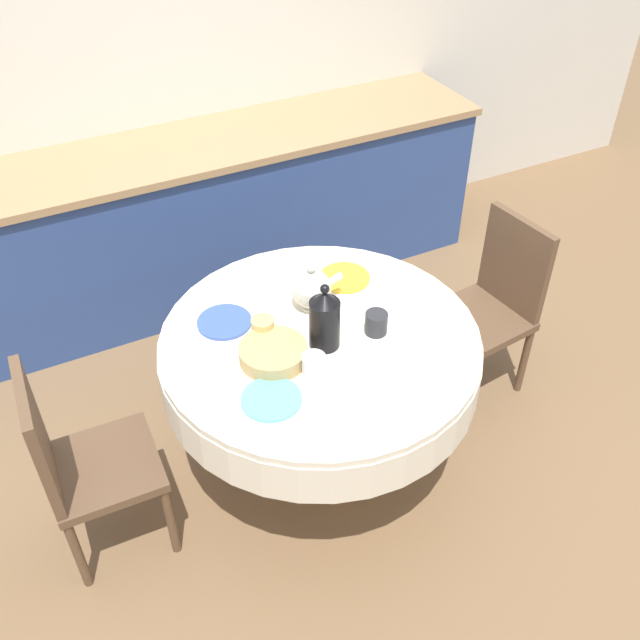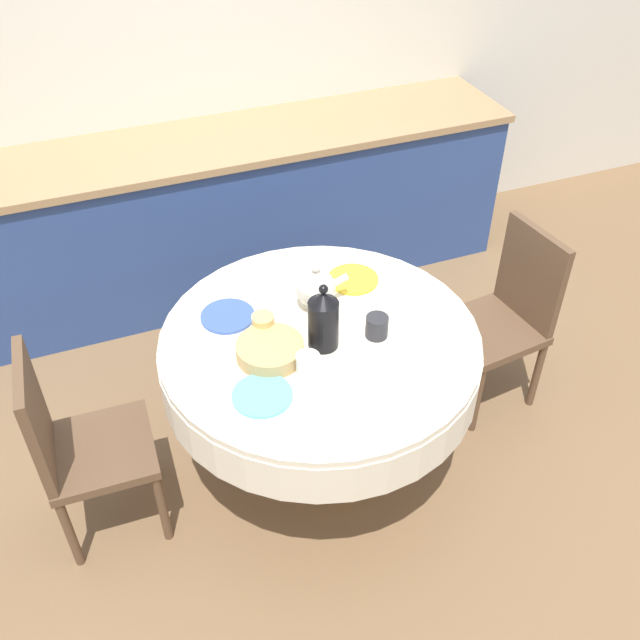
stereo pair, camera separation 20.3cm
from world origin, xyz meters
TOP-DOWN VIEW (x-y plane):
  - ground_plane at (0.00, 0.00)m, footprint 12.00×12.00m
  - wall_back at (0.00, 1.81)m, footprint 7.00×0.05m
  - kitchen_counter at (0.00, 1.48)m, footprint 3.24×0.64m
  - dining_table at (0.00, 0.00)m, footprint 1.27×1.27m
  - chair_left at (0.97, 0.11)m, footprint 0.44×0.44m
  - chair_right at (-0.98, 0.04)m, footprint 0.41×0.41m
  - plate_near_left at (-0.31, -0.23)m, footprint 0.22×0.22m
  - cup_near_left at (-0.12, -0.18)m, footprint 0.09×0.09m
  - plate_near_right at (0.29, -0.26)m, footprint 0.22×0.22m
  - cup_near_right at (0.21, -0.08)m, footprint 0.09×0.09m
  - plate_far_left at (-0.30, 0.24)m, footprint 0.22×0.22m
  - cup_far_left at (-0.20, 0.09)m, footprint 0.09×0.09m
  - plate_far_right at (0.26, 0.28)m, footprint 0.22×0.22m
  - cup_far_right at (0.07, 0.21)m, footprint 0.09×0.09m
  - coffee_carafe at (-0.01, -0.05)m, footprint 0.12×0.12m
  - teapot at (0.05, 0.18)m, footprint 0.22×0.16m
  - bread_basket at (-0.22, -0.04)m, footprint 0.26×0.26m

SIDE VIEW (x-z plane):
  - ground_plane at x=0.00m, z-range 0.00..0.00m
  - kitchen_counter at x=0.00m, z-range 0.00..0.91m
  - chair_left at x=0.97m, z-range 0.04..0.94m
  - chair_right at x=-0.98m, z-range 0.04..0.94m
  - dining_table at x=0.00m, z-range 0.25..0.99m
  - plate_near_left at x=-0.31m, z-range 0.74..0.76m
  - plate_near_right at x=0.29m, z-range 0.74..0.76m
  - plate_far_left at x=-0.30m, z-range 0.74..0.76m
  - plate_far_right at x=0.26m, z-range 0.74..0.76m
  - bread_basket at x=-0.22m, z-range 0.74..0.80m
  - cup_near_left at x=-0.12m, z-range 0.74..0.83m
  - cup_near_right at x=0.21m, z-range 0.74..0.83m
  - cup_far_left at x=-0.20m, z-range 0.74..0.83m
  - cup_far_right at x=0.07m, z-range 0.74..0.83m
  - teapot at x=0.05m, z-range 0.73..0.94m
  - coffee_carafe at x=-0.01m, z-range 0.72..1.01m
  - wall_back at x=0.00m, z-range 0.00..2.60m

